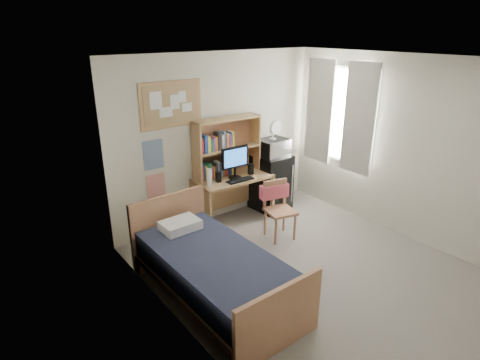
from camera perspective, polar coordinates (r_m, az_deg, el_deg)
floor at (r=5.32m, az=10.32°, el=-12.82°), size 3.60×4.20×0.02m
ceiling at (r=4.46m, az=12.56°, el=16.38°), size 3.60×4.20×0.02m
wall_back at (r=6.24m, az=-3.15°, el=5.88°), size 3.60×0.04×2.60m
wall_left at (r=3.67m, az=-7.90°, el=-5.42°), size 0.04×4.20×2.60m
wall_right at (r=6.14m, az=22.67°, el=4.03°), size 0.04×4.20×2.60m
window_unit at (r=6.69m, az=13.98°, el=8.97°), size 0.10×1.40×1.70m
curtain_left at (r=6.43m, az=16.57°, el=8.25°), size 0.04×0.55×1.70m
curtain_right at (r=6.92m, az=11.24°, el=9.57°), size 0.04×0.55×1.70m
bulletin_board at (r=5.70m, az=-9.78°, el=10.56°), size 0.94×0.03×0.64m
poster_wave at (r=5.73m, az=-12.23°, el=3.53°), size 0.30×0.01×0.42m
poster_japan at (r=5.88m, az=-11.88°, el=-0.84°), size 0.28×0.01×0.36m
desk at (r=6.32m, az=-1.01°, el=-2.76°), size 1.23×0.65×0.75m
desk_chair at (r=5.84m, az=5.76°, el=-4.39°), size 0.51×0.51×0.86m
mini_fridge at (r=6.78m, az=4.37°, el=-0.29°), size 0.58×0.58×0.94m
bed at (r=4.67m, az=-3.53°, el=-13.43°), size 1.06×2.07×0.57m
hutch at (r=6.16m, az=-1.85°, el=4.75°), size 1.10×0.32×0.90m
monitor at (r=6.05m, az=-0.73°, el=2.45°), size 0.46×0.05×0.49m
keyboard at (r=6.02m, az=0.04°, el=-0.00°), size 0.43×0.15×0.02m
speaker_left at (r=5.95m, az=-3.10°, el=0.42°), size 0.07×0.07×0.16m
speaker_right at (r=6.27m, az=1.54°, el=1.56°), size 0.07×0.07×0.17m
water_bottle at (r=5.82m, az=-4.40°, el=0.39°), size 0.08×0.08×0.26m
hoodie at (r=5.91m, az=4.88°, el=-1.58°), size 0.45×0.23×0.21m
microwave at (r=6.57m, az=4.64°, el=4.64°), size 0.50×0.39×0.28m
desk_fan at (r=6.49m, az=4.71°, el=7.01°), size 0.24×0.24×0.28m
pillow at (r=5.05m, az=-8.50°, el=-6.34°), size 0.47×0.33×0.11m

